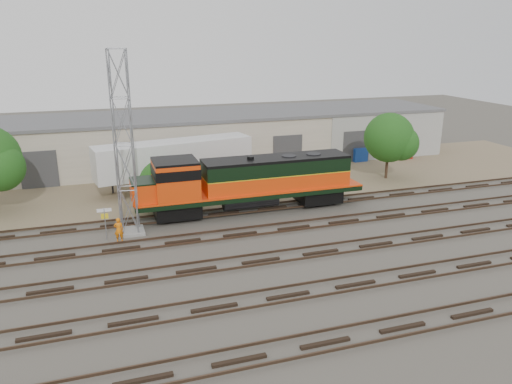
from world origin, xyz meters
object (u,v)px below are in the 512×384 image
object	(u,v)px
locomotive	(247,181)
worker	(119,230)
signal_tower	(124,148)
semi_trailer	(178,158)

from	to	relation	value
locomotive	worker	distance (m)	10.45
locomotive	signal_tower	bearing A→B (deg)	-169.44
worker	semi_trailer	world-z (taller)	semi_trailer
locomotive	semi_trailer	distance (m)	9.05
locomotive	worker	xyz separation A→B (m)	(-9.87, -3.01, -1.63)
locomotive	semi_trailer	size ratio (longest dim) A/B	1.25
worker	signal_tower	bearing A→B (deg)	-116.12
locomotive	signal_tower	xyz separation A→B (m)	(-9.03, -1.68, 3.60)
signal_tower	semi_trailer	bearing A→B (deg)	62.51
signal_tower	worker	distance (m)	5.46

